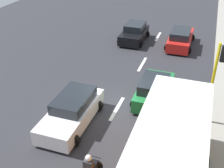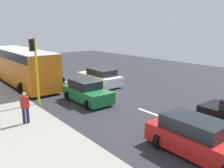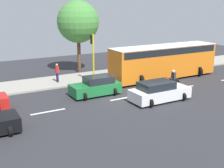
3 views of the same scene
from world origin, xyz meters
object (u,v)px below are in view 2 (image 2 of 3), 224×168
car_red (199,139)px  pedestrian_near_signal (25,107)px  city_bus (22,64)px  car_white (100,77)px  motorcycle (59,76)px  traffic_light_corner (35,62)px  car_green (87,92)px

car_red → pedestrian_near_signal: size_ratio=2.64×
pedestrian_near_signal → car_red: bearing=121.2°
city_bus → car_white: bearing=138.5°
car_white → city_bus: size_ratio=0.42×
city_bus → motorcycle: 3.43m
traffic_light_corner → car_green: bearing=157.9°
car_white → city_bus: (5.30, -4.70, 1.13)m
car_green → car_white: same height
car_white → car_red: 12.91m
car_red → traffic_light_corner: traffic_light_corner is taller
car_white → pedestrian_near_signal: 9.75m
city_bus → car_red: bearing=94.5°
city_bus → pedestrian_near_signal: size_ratio=6.51×
city_bus → pedestrian_near_signal: city_bus is taller
car_green → car_white: (-3.58, -3.46, 0.00)m
traffic_light_corner → pedestrian_near_signal: bearing=58.2°
car_green → city_bus: (1.72, -8.16, 1.14)m
car_red → city_bus: (1.35, -16.98, 1.13)m
car_white → car_red: (3.96, 12.28, -0.00)m
car_green → traffic_light_corner: traffic_light_corner is taller
motorcycle → city_bus: bearing=-25.2°
car_green → car_red: 8.83m
car_red → motorcycle: (-1.56, -15.62, -0.07)m
motorcycle → traffic_light_corner: (4.26, 5.55, 2.29)m
city_bus → motorcycle: (-2.91, 1.36, -1.20)m
car_red → car_green: bearing=-92.4°
car_green → pedestrian_near_signal: pedestrian_near_signal is taller
car_green → traffic_light_corner: 3.99m
motorcycle → pedestrian_near_signal: size_ratio=0.91×
pedestrian_near_signal → traffic_light_corner: 3.76m
car_green → city_bus: city_bus is taller
car_green → pedestrian_near_signal: size_ratio=2.32×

